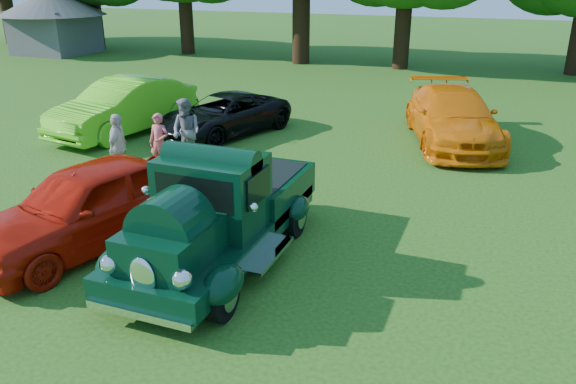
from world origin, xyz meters
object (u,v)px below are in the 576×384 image
(spectator_grey, at_px, (186,132))
(gazebo, at_px, (53,13))
(spectator_pink, at_px, (159,142))
(back_car_black, at_px, (224,115))
(spectator_white, at_px, (119,148))
(red_convertible, at_px, (89,204))
(back_car_lime, at_px, (124,107))
(hero_pickup, at_px, (221,214))
(back_car_orange, at_px, (453,117))

(spectator_grey, height_order, gazebo, gazebo)
(spectator_pink, relative_size, gazebo, 0.23)
(back_car_black, xyz_separation_m, spectator_white, (-0.45, -4.67, 0.20))
(red_convertible, bearing_deg, back_car_lime, 138.08)
(back_car_lime, relative_size, spectator_pink, 3.42)
(spectator_white, bearing_deg, gazebo, 28.12)
(back_car_lime, bearing_deg, spectator_pink, -31.92)
(spectator_white, bearing_deg, hero_pickup, -140.16)
(back_car_lime, bearing_deg, spectator_grey, -20.10)
(back_car_orange, xyz_separation_m, spectator_white, (-7.24, -6.32, 0.04))
(spectator_white, bearing_deg, spectator_pink, -43.40)
(spectator_white, bearing_deg, back_car_lime, 17.39)
(hero_pickup, xyz_separation_m, back_car_lime, (-6.78, 6.43, -0.02))
(red_convertible, distance_m, spectator_pink, 4.22)
(hero_pickup, bearing_deg, spectator_pink, 134.94)
(red_convertible, distance_m, gazebo, 28.56)
(red_convertible, relative_size, spectator_white, 2.78)
(back_car_black, height_order, spectator_pink, spectator_pink)
(spectator_white, bearing_deg, red_convertible, -169.20)
(spectator_white, distance_m, gazebo, 25.23)
(back_car_black, height_order, gazebo, gazebo)
(back_car_black, relative_size, gazebo, 0.71)
(back_car_black, xyz_separation_m, spectator_pink, (0.04, -3.66, 0.11))
(spectator_pink, bearing_deg, spectator_white, -119.96)
(hero_pickup, relative_size, gazebo, 0.80)
(spectator_white, bearing_deg, back_car_orange, -66.21)
(red_convertible, relative_size, gazebo, 0.73)
(back_car_lime, height_order, gazebo, gazebo)
(back_car_lime, relative_size, back_car_black, 1.12)
(spectator_pink, xyz_separation_m, gazebo, (-18.44, 16.66, 1.65))
(red_convertible, xyz_separation_m, gazebo, (-19.58, 20.72, 1.61))
(hero_pickup, distance_m, back_car_lime, 9.35)
(spectator_pink, bearing_deg, gazebo, 134.01)
(back_car_lime, relative_size, gazebo, 0.80)
(spectator_pink, height_order, gazebo, gazebo)
(back_car_lime, height_order, back_car_black, back_car_lime)
(hero_pickup, xyz_separation_m, spectator_white, (-4.21, 2.71, -0.03))
(back_car_black, height_order, spectator_white, spectator_white)
(back_car_orange, height_order, spectator_pink, back_car_orange)
(red_convertible, bearing_deg, hero_pickup, 23.72)
(gazebo, bearing_deg, spectator_grey, -40.23)
(hero_pickup, relative_size, spectator_grey, 2.91)
(back_car_lime, xyz_separation_m, spectator_white, (2.58, -3.72, -0.01))
(hero_pickup, relative_size, back_car_black, 1.11)
(spectator_pink, distance_m, spectator_white, 1.12)
(back_car_black, distance_m, spectator_pink, 3.66)
(hero_pickup, xyz_separation_m, back_car_orange, (3.03, 9.03, -0.06))
(hero_pickup, xyz_separation_m, red_convertible, (-2.57, -0.34, -0.07))
(spectator_white, xyz_separation_m, gazebo, (-17.95, 17.67, 1.56))
(spectator_pink, distance_m, spectator_grey, 0.85)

